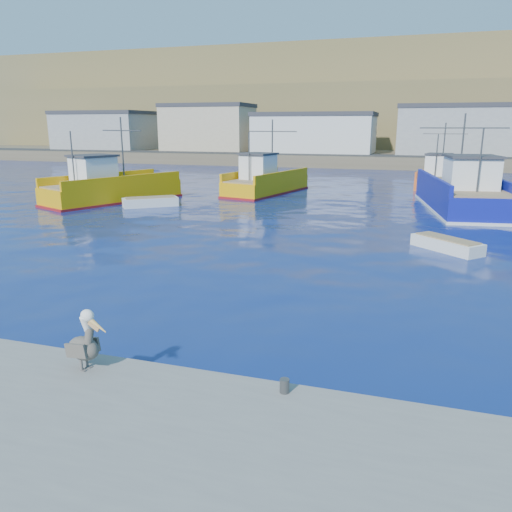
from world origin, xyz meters
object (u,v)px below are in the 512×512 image
(skiff_left, at_px, (150,203))
(pelican, at_px, (85,344))
(trawler_yellow_a, at_px, (110,189))
(trawler_yellow_b, at_px, (265,182))
(skiff_mid, at_px, (447,245))
(trawler_blue, at_px, (463,194))
(boat_orange, at_px, (439,177))

(skiff_left, bearing_deg, pelican, -63.99)
(trawler_yellow_a, bearing_deg, skiff_left, -16.20)
(trawler_yellow_b, relative_size, skiff_mid, 3.14)
(trawler_yellow_a, relative_size, trawler_blue, 0.88)
(skiff_mid, bearing_deg, trawler_blue, 82.76)
(trawler_blue, bearing_deg, trawler_yellow_a, -171.09)
(trawler_yellow_a, distance_m, trawler_blue, 26.18)
(trawler_yellow_b, height_order, skiff_mid, trawler_yellow_b)
(trawler_yellow_b, distance_m, skiff_mid, 22.18)
(trawler_yellow_a, relative_size, trawler_yellow_b, 1.10)
(skiff_mid, bearing_deg, boat_orange, 88.78)
(trawler_yellow_b, xyz_separation_m, trawler_blue, (15.73, -4.21, 0.14))
(trawler_yellow_a, xyz_separation_m, skiff_left, (4.12, -1.20, -0.75))
(trawler_yellow_b, height_order, trawler_blue, trawler_blue)
(trawler_blue, height_order, pelican, trawler_blue)
(pelican, bearing_deg, skiff_mid, 62.49)
(trawler_blue, relative_size, boat_orange, 1.60)
(boat_orange, bearing_deg, trawler_blue, -85.21)
(trawler_blue, distance_m, skiff_mid, 13.04)
(skiff_left, relative_size, skiff_mid, 1.18)
(boat_orange, relative_size, skiff_mid, 2.46)
(skiff_left, height_order, skiff_mid, skiff_left)
(trawler_yellow_a, height_order, trawler_blue, trawler_blue)
(boat_orange, distance_m, skiff_left, 27.56)
(skiff_mid, distance_m, pelican, 18.31)
(trawler_blue, relative_size, skiff_mid, 3.94)
(trawler_yellow_a, xyz_separation_m, trawler_yellow_b, (10.13, 8.27, -0.05))
(pelican, bearing_deg, trawler_yellow_b, 99.60)
(trawler_yellow_b, xyz_separation_m, skiff_left, (-6.01, -9.47, -0.70))
(trawler_yellow_a, relative_size, boat_orange, 1.40)
(trawler_yellow_b, distance_m, skiff_left, 11.23)
(boat_orange, height_order, pelican, boat_orange)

